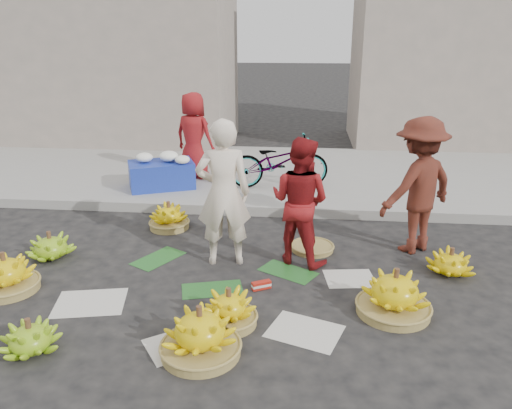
# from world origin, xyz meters

# --- Properties ---
(ground) EXTENTS (80.00, 80.00, 0.00)m
(ground) POSITION_xyz_m (0.00, 0.00, 0.00)
(ground) COLOR black
(ground) RESTS_ON ground
(curb) EXTENTS (40.00, 0.25, 0.15)m
(curb) POSITION_xyz_m (0.00, 2.20, 0.07)
(curb) COLOR gray
(curb) RESTS_ON ground
(sidewalk) EXTENTS (40.00, 4.00, 0.12)m
(sidewalk) POSITION_xyz_m (0.00, 4.30, 0.06)
(sidewalk) COLOR gray
(sidewalk) RESTS_ON ground
(building_left) EXTENTS (6.00, 3.00, 4.00)m
(building_left) POSITION_xyz_m (-4.00, 7.20, 2.00)
(building_left) COLOR gray
(building_left) RESTS_ON sidewalk
(building_right) EXTENTS (5.00, 3.00, 5.00)m
(building_right) POSITION_xyz_m (4.50, 7.70, 2.50)
(building_right) COLOR gray
(building_right) RESTS_ON sidewalk
(newspaper_scatter) EXTENTS (3.20, 1.80, 0.00)m
(newspaper_scatter) POSITION_xyz_m (0.00, -0.80, 0.00)
(newspaper_scatter) COLOR silver
(newspaper_scatter) RESTS_ON ground
(banana_leaves) EXTENTS (2.00, 1.00, 0.00)m
(banana_leaves) POSITION_xyz_m (-0.10, 0.20, 0.00)
(banana_leaves) COLOR #1C5520
(banana_leaves) RESTS_ON ground
(banana_bunch_0) EXTENTS (0.64, 0.64, 0.45)m
(banana_bunch_0) POSITION_xyz_m (-2.28, -0.43, 0.19)
(banana_bunch_0) COLOR olive
(banana_bunch_0) RESTS_ON ground
(banana_bunch_1) EXTENTS (0.59, 0.59, 0.32)m
(banana_bunch_1) POSITION_xyz_m (-1.47, -1.43, 0.14)
(banana_bunch_1) COLOR #6AA517
(banana_bunch_1) RESTS_ON ground
(banana_bunch_2) EXTENTS (0.76, 0.76, 0.47)m
(banana_bunch_2) POSITION_xyz_m (0.01, -1.33, 0.20)
(banana_bunch_2) COLOR olive
(banana_bunch_2) RESTS_ON ground
(banana_bunch_3) EXTENTS (0.52, 0.52, 0.38)m
(banana_bunch_3) POSITION_xyz_m (0.18, -0.84, 0.16)
(banana_bunch_3) COLOR olive
(banana_bunch_3) RESTS_ON ground
(banana_bunch_4) EXTENTS (0.83, 0.83, 0.49)m
(banana_bunch_4) POSITION_xyz_m (1.77, -0.49, 0.21)
(banana_bunch_4) COLOR olive
(banana_bunch_4) RESTS_ON ground
(banana_bunch_5) EXTENTS (0.64, 0.64, 0.32)m
(banana_bunch_5) POSITION_xyz_m (2.55, 0.44, 0.14)
(banana_bunch_5) COLOR yellow
(banana_bunch_5) RESTS_ON ground
(banana_bunch_6) EXTENTS (0.63, 0.63, 0.35)m
(banana_bunch_6) POSITION_xyz_m (-2.22, 0.40, 0.15)
(banana_bunch_6) COLOR #6AA517
(banana_bunch_6) RESTS_ON ground
(banana_bunch_7) EXTENTS (0.62, 0.62, 0.40)m
(banana_bunch_7) POSITION_xyz_m (-1.03, 1.50, 0.16)
(banana_bunch_7) COLOR olive
(banana_bunch_7) RESTS_ON ground
(basket_spare) EXTENTS (0.56, 0.56, 0.06)m
(basket_spare) POSITION_xyz_m (0.98, 0.94, 0.03)
(basket_spare) COLOR olive
(basket_spare) RESTS_ON ground
(incense_stack) EXTENTS (0.22, 0.16, 0.09)m
(incense_stack) POSITION_xyz_m (0.43, -0.14, 0.05)
(incense_stack) COLOR #B01E12
(incense_stack) RESTS_ON ground
(vendor_cream) EXTENTS (0.70, 0.52, 1.74)m
(vendor_cream) POSITION_xyz_m (-0.07, 0.50, 0.87)
(vendor_cream) COLOR #F4E3CD
(vendor_cream) RESTS_ON ground
(vendor_red) EXTENTS (0.92, 0.84, 1.52)m
(vendor_red) POSITION_xyz_m (0.81, 0.62, 0.76)
(vendor_red) COLOR maroon
(vendor_red) RESTS_ON ground
(man_striped) EXTENTS (1.26, 1.15, 1.70)m
(man_striped) POSITION_xyz_m (2.25, 1.09, 0.85)
(man_striped) COLOR maroon
(man_striped) RESTS_ON ground
(flower_table) EXTENTS (1.23, 1.01, 0.61)m
(flower_table) POSITION_xyz_m (-1.55, 3.03, 0.37)
(flower_table) COLOR #182C9D
(flower_table) RESTS_ON sidewalk
(grey_bucket) EXTENTS (0.34, 0.34, 0.39)m
(grey_bucket) POSITION_xyz_m (-1.92, 3.14, 0.31)
(grey_bucket) COLOR slate
(grey_bucket) RESTS_ON sidewalk
(flower_vendor) EXTENTS (0.87, 0.72, 1.52)m
(flower_vendor) POSITION_xyz_m (-1.12, 3.71, 0.88)
(flower_vendor) COLOR maroon
(flower_vendor) RESTS_ON sidewalk
(bicycle) EXTENTS (0.87, 1.75, 0.88)m
(bicycle) POSITION_xyz_m (0.42, 3.25, 0.56)
(bicycle) COLOR gray
(bicycle) RESTS_ON sidewalk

